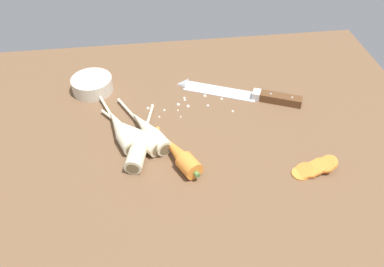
{
  "coord_description": "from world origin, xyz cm",
  "views": [
    {
      "loc": [
        -9.28,
        -72.69,
        66.17
      ],
      "look_at": [
        0.0,
        -2.0,
        1.5
      ],
      "focal_mm": 37.8,
      "sensor_mm": 36.0,
      "label": 1
    }
  ],
  "objects_px": {
    "parsnip_mid_left": "(140,145)",
    "prep_bowl": "(92,84)",
    "parsnip_back": "(149,131)",
    "carrot_slice_stack": "(315,168)",
    "chefs_knife": "(235,92)",
    "parsnip_mid_right": "(121,130)",
    "parsnip_front": "(138,135)",
    "whole_carrot": "(179,155)"
  },
  "relations": [
    {
      "from": "chefs_knife",
      "to": "parsnip_mid_left",
      "type": "distance_m",
      "value": 0.32
    },
    {
      "from": "parsnip_mid_left",
      "to": "parsnip_mid_right",
      "type": "distance_m",
      "value": 0.07
    },
    {
      "from": "parsnip_front",
      "to": "parsnip_mid_left",
      "type": "bearing_deg",
      "value": -83.86
    },
    {
      "from": "parsnip_mid_left",
      "to": "parsnip_back",
      "type": "xyz_separation_m",
      "value": [
        0.02,
        0.05,
        -0.0
      ]
    },
    {
      "from": "parsnip_front",
      "to": "parsnip_mid_left",
      "type": "xyz_separation_m",
      "value": [
        0.0,
        -0.03,
        -0.0
      ]
    },
    {
      "from": "chefs_knife",
      "to": "parsnip_mid_left",
      "type": "xyz_separation_m",
      "value": [
        -0.26,
        -0.19,
        0.01
      ]
    },
    {
      "from": "parsnip_mid_left",
      "to": "prep_bowl",
      "type": "xyz_separation_m",
      "value": [
        -0.12,
        0.25,
        0.0
      ]
    },
    {
      "from": "parsnip_back",
      "to": "prep_bowl",
      "type": "relative_size",
      "value": 2.04
    },
    {
      "from": "chefs_knife",
      "to": "whole_carrot",
      "type": "relative_size",
      "value": 2.01
    },
    {
      "from": "parsnip_back",
      "to": "whole_carrot",
      "type": "bearing_deg",
      "value": -54.67
    },
    {
      "from": "chefs_knife",
      "to": "parsnip_back",
      "type": "bearing_deg",
      "value": -149.79
    },
    {
      "from": "parsnip_back",
      "to": "carrot_slice_stack",
      "type": "bearing_deg",
      "value": -24.31
    },
    {
      "from": "chefs_knife",
      "to": "carrot_slice_stack",
      "type": "xyz_separation_m",
      "value": [
        0.11,
        -0.3,
        0.0
      ]
    },
    {
      "from": "parsnip_front",
      "to": "parsnip_back",
      "type": "bearing_deg",
      "value": 26.64
    },
    {
      "from": "parsnip_back",
      "to": "prep_bowl",
      "type": "height_order",
      "value": "same"
    },
    {
      "from": "parsnip_back",
      "to": "prep_bowl",
      "type": "distance_m",
      "value": 0.25
    },
    {
      "from": "parsnip_front",
      "to": "prep_bowl",
      "type": "bearing_deg",
      "value": 117.87
    },
    {
      "from": "parsnip_back",
      "to": "carrot_slice_stack",
      "type": "relative_size",
      "value": 2.15
    },
    {
      "from": "chefs_knife",
      "to": "whole_carrot",
      "type": "distance_m",
      "value": 0.29
    },
    {
      "from": "chefs_knife",
      "to": "parsnip_mid_right",
      "type": "height_order",
      "value": "parsnip_mid_right"
    },
    {
      "from": "parsnip_mid_right",
      "to": "parsnip_back",
      "type": "xyz_separation_m",
      "value": [
        0.07,
        -0.01,
        -0.0
      ]
    },
    {
      "from": "whole_carrot",
      "to": "carrot_slice_stack",
      "type": "distance_m",
      "value": 0.3
    },
    {
      "from": "whole_carrot",
      "to": "parsnip_back",
      "type": "bearing_deg",
      "value": 125.33
    },
    {
      "from": "chefs_knife",
      "to": "parsnip_mid_right",
      "type": "xyz_separation_m",
      "value": [
        -0.31,
        -0.13,
        0.01
      ]
    },
    {
      "from": "chefs_knife",
      "to": "parsnip_mid_left",
      "type": "relative_size",
      "value": 1.42
    },
    {
      "from": "carrot_slice_stack",
      "to": "prep_bowl",
      "type": "xyz_separation_m",
      "value": [
        -0.5,
        0.37,
        0.01
      ]
    },
    {
      "from": "carrot_slice_stack",
      "to": "prep_bowl",
      "type": "relative_size",
      "value": 0.95
    },
    {
      "from": "whole_carrot",
      "to": "parsnip_front",
      "type": "relative_size",
      "value": 0.89
    },
    {
      "from": "whole_carrot",
      "to": "parsnip_back",
      "type": "xyz_separation_m",
      "value": [
        -0.06,
        0.09,
        -0.0
      ]
    },
    {
      "from": "parsnip_back",
      "to": "chefs_knife",
      "type": "bearing_deg",
      "value": 30.21
    },
    {
      "from": "parsnip_mid_right",
      "to": "carrot_slice_stack",
      "type": "xyz_separation_m",
      "value": [
        0.42,
        -0.17,
        -0.01
      ]
    },
    {
      "from": "whole_carrot",
      "to": "carrot_slice_stack",
      "type": "relative_size",
      "value": 1.58
    },
    {
      "from": "whole_carrot",
      "to": "parsnip_front",
      "type": "xyz_separation_m",
      "value": [
        -0.09,
        0.08,
        -0.0
      ]
    },
    {
      "from": "parsnip_front",
      "to": "parsnip_mid_left",
      "type": "distance_m",
      "value": 0.03
    },
    {
      "from": "prep_bowl",
      "to": "parsnip_front",
      "type": "bearing_deg",
      "value": -62.13
    },
    {
      "from": "parsnip_back",
      "to": "carrot_slice_stack",
      "type": "distance_m",
      "value": 0.39
    },
    {
      "from": "parsnip_back",
      "to": "carrot_slice_stack",
      "type": "xyz_separation_m",
      "value": [
        0.36,
        -0.16,
        -0.01
      ]
    },
    {
      "from": "prep_bowl",
      "to": "parsnip_back",
      "type": "bearing_deg",
      "value": -55.61
    },
    {
      "from": "parsnip_front",
      "to": "carrot_slice_stack",
      "type": "height_order",
      "value": "parsnip_front"
    },
    {
      "from": "prep_bowl",
      "to": "chefs_knife",
      "type": "bearing_deg",
      "value": -10.02
    },
    {
      "from": "whole_carrot",
      "to": "parsnip_back",
      "type": "height_order",
      "value": "whole_carrot"
    },
    {
      "from": "parsnip_front",
      "to": "carrot_slice_stack",
      "type": "bearing_deg",
      "value": -21.18
    }
  ]
}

